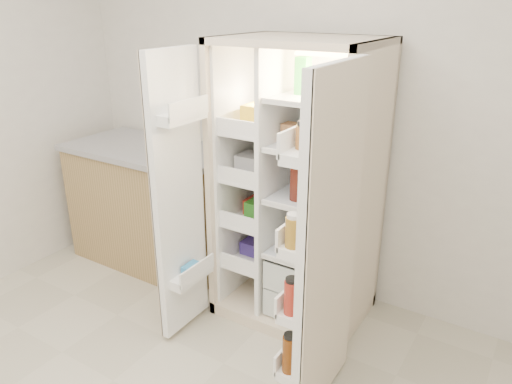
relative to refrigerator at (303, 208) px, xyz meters
The scene contains 5 objects.
wall_back 0.71m from the refrigerator, 106.14° to the left, with size 4.00×0.02×2.70m, color beige.
refrigerator is the anchor object (origin of this frame).
freezer_door 0.81m from the refrigerator, 130.47° to the right, with size 0.15×0.40×1.72m.
fridge_door 0.85m from the refrigerator, 56.17° to the right, with size 0.17×0.58×1.72m.
kitchen_counter 1.32m from the refrigerator, behind, with size 1.32×0.70×0.95m.
Camera 1 is at (1.38, -0.93, 1.99)m, focal length 34.00 mm.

